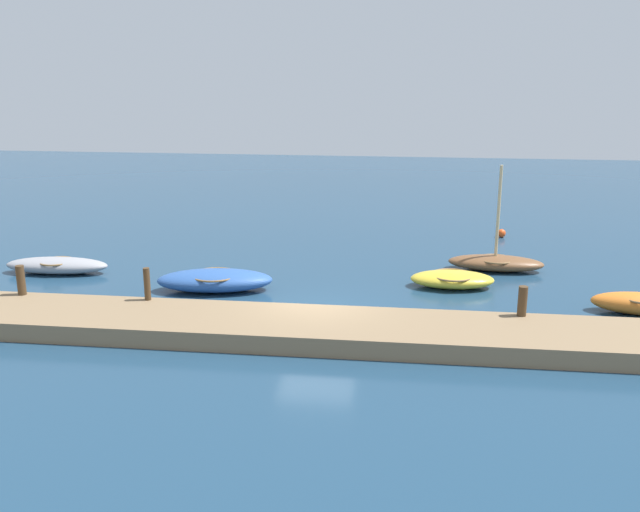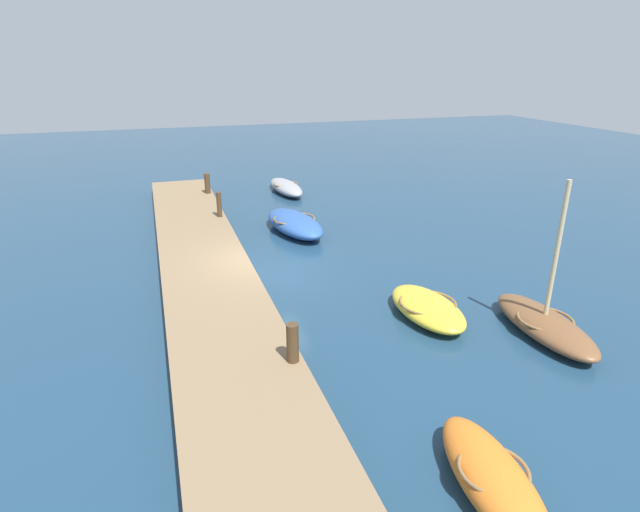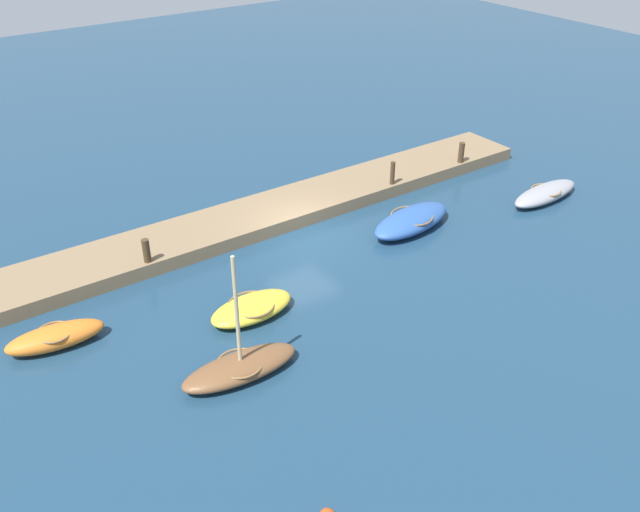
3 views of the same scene
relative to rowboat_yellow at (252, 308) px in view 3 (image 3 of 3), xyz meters
name	(u,v)px [view 3 (image 3 of 3)]	position (x,y,z in m)	size (l,w,h in m)	color
ground_plane	(303,235)	(-4.51, -3.63, -0.31)	(84.00, 84.00, 0.00)	navy
dock_platform	(277,211)	(-4.51, -5.61, -0.02)	(25.93, 2.88, 0.57)	#846B4C
rowboat_yellow	(252,308)	(0.00, 0.00, 0.00)	(3.07, 1.66, 0.60)	gold
rowboat_grey	(545,193)	(-15.20, -0.12, 0.01)	(4.10, 1.50, 0.63)	#939399
dinghy_orange	(55,337)	(5.91, -2.14, 0.05)	(3.16, 1.47, 0.70)	orange
motorboat_blue	(411,220)	(-8.48, -1.51, 0.09)	(4.34, 2.30, 0.78)	#2D569E
rowboat_brown	(240,366)	(1.83, 2.45, 0.03)	(3.77, 1.57, 4.17)	brown
mooring_post_west	(461,152)	(-14.16, -4.42, 0.75)	(0.27, 0.27, 0.99)	#47331E
mooring_post_mid_west	(393,173)	(-9.87, -4.42, 0.79)	(0.20, 0.20, 1.06)	#47331E
mooring_post_mid_east	(146,251)	(1.81, -4.42, 0.72)	(0.27, 0.27, 0.92)	#47331E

